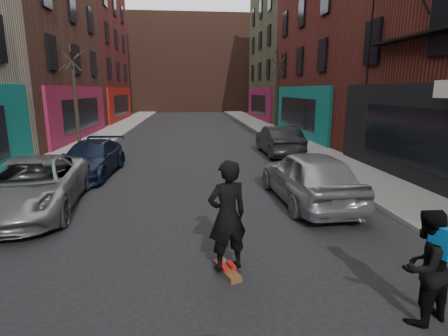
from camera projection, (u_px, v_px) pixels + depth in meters
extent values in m
cube|color=gray|center=(121.00, 127.00, 30.65)|extent=(2.50, 84.00, 0.13)
cube|color=gray|center=(261.00, 126.00, 31.86)|extent=(2.50, 84.00, 0.13)
cube|color=#47281E|center=(189.00, 65.00, 54.97)|extent=(40.00, 10.00, 14.00)
imported|color=gray|center=(32.00, 185.00, 9.57)|extent=(2.93, 5.41, 1.44)
imported|color=black|center=(91.00, 159.00, 13.59)|extent=(2.10, 4.63, 1.32)
imported|color=#93969B|center=(308.00, 176.00, 10.26)|extent=(2.07, 4.74, 1.59)
imported|color=black|center=(279.00, 140.00, 17.84)|extent=(1.61, 4.54, 1.49)
cube|color=brown|center=(227.00, 270.00, 6.39)|extent=(0.46, 0.83, 0.10)
imported|color=black|center=(227.00, 216.00, 6.16)|extent=(0.85, 0.69, 2.02)
imported|color=black|center=(425.00, 267.00, 4.92)|extent=(0.99, 0.88, 1.70)
cube|color=#0C61AC|center=(441.00, 242.00, 4.66)|extent=(0.23, 0.33, 0.42)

